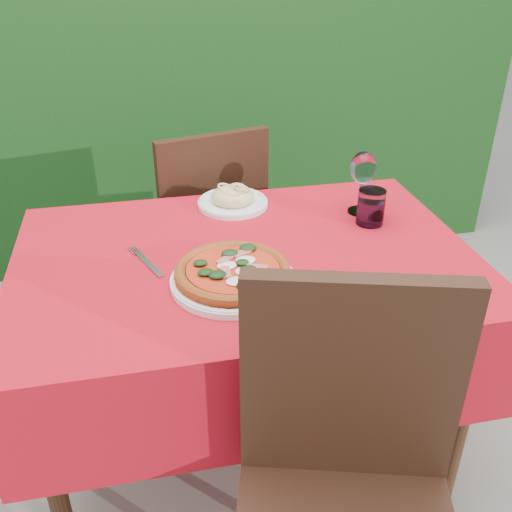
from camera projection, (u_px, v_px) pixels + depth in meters
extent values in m
plane|color=slate|center=(247.00, 445.00, 1.94)|extent=(60.00, 60.00, 0.00)
cube|color=black|center=(186.00, 96.00, 2.86)|extent=(3.20, 0.55, 1.60)
cube|color=#432415|center=(245.00, 263.00, 1.58)|extent=(1.20, 0.80, 0.04)
cylinder|color=#432415|center=(55.00, 487.00, 1.38)|extent=(0.05, 0.05, 0.70)
cylinder|color=#432415|center=(461.00, 418.00, 1.58)|extent=(0.05, 0.05, 0.70)
cylinder|color=#432415|center=(73.00, 323.00, 1.96)|extent=(0.05, 0.05, 0.70)
cylinder|color=#432415|center=(369.00, 288.00, 2.15)|extent=(0.05, 0.05, 0.70)
cube|color=red|center=(246.00, 302.00, 1.65)|extent=(1.26, 0.86, 0.32)
cube|color=black|center=(351.00, 381.00, 1.14)|extent=(0.44, 0.16, 0.49)
cube|color=black|center=(200.00, 234.00, 2.33)|extent=(0.50, 0.50, 0.04)
cube|color=black|center=(215.00, 195.00, 2.06)|extent=(0.41, 0.14, 0.45)
cylinder|color=black|center=(224.00, 255.00, 2.65)|extent=(0.04, 0.04, 0.42)
cylinder|color=black|center=(150.00, 272.00, 2.52)|extent=(0.04, 0.04, 0.42)
cylinder|color=black|center=(257.00, 293.00, 2.37)|extent=(0.04, 0.04, 0.42)
cylinder|color=black|center=(176.00, 314.00, 2.24)|extent=(0.04, 0.04, 0.42)
cylinder|color=white|center=(233.00, 281.00, 1.43)|extent=(0.32, 0.32, 0.02)
cylinder|color=#B35318|center=(233.00, 274.00, 1.43)|extent=(0.36, 0.36, 0.02)
cylinder|color=#AA190B|center=(233.00, 269.00, 1.42)|extent=(0.29, 0.29, 0.01)
cylinder|color=white|center=(233.00, 203.00, 1.84)|extent=(0.23, 0.23, 0.02)
ellipsoid|color=beige|center=(233.00, 196.00, 1.83)|extent=(0.15, 0.15, 0.06)
cylinder|color=silver|center=(371.00, 207.00, 1.71)|extent=(0.08, 0.08, 0.11)
cylinder|color=#96B4CB|center=(370.00, 212.00, 1.72)|extent=(0.07, 0.07, 0.08)
cylinder|color=silver|center=(359.00, 211.00, 1.80)|extent=(0.07, 0.07, 0.01)
cylinder|color=silver|center=(361.00, 195.00, 1.78)|extent=(0.01, 0.01, 0.10)
ellipsoid|color=silver|center=(363.00, 168.00, 1.73)|extent=(0.08, 0.08, 0.10)
cube|color=#B3B3BA|center=(149.00, 264.00, 1.52)|extent=(0.10, 0.20, 0.01)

